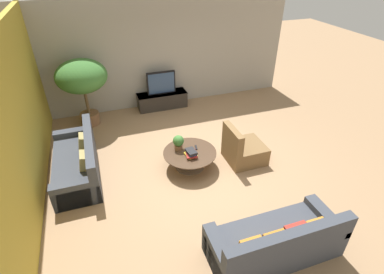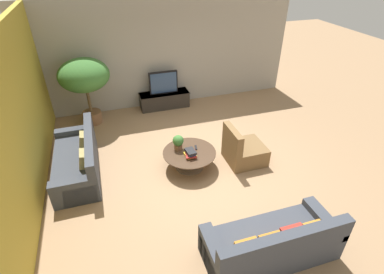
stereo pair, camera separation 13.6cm
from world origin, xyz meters
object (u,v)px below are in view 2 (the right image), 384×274
object	(u,v)px
coffee_table	(189,156)
couch_near_entry	(272,244)
potted_palm_tall	(84,78)
television	(163,83)
potted_plant_tabletop	(178,142)
media_console	(164,100)
armchair_wicker	(243,151)
couch_by_wall	(78,161)

from	to	relation	value
coffee_table	couch_near_entry	size ratio (longest dim) A/B	0.56
coffee_table	potted_palm_tall	size ratio (longest dim) A/B	0.64
coffee_table	couch_near_entry	xyz separation A→B (m)	(0.52, -2.48, 0.02)
television	couch_near_entry	xyz separation A→B (m)	(0.38, -5.40, -0.47)
potted_palm_tall	potted_plant_tabletop	world-z (taller)	potted_palm_tall
media_console	couch_near_entry	bearing A→B (deg)	-85.93
media_console	armchair_wicker	size ratio (longest dim) A/B	1.66
couch_by_wall	couch_near_entry	xyz separation A→B (m)	(2.76, -3.01, 0.01)
armchair_wicker	potted_palm_tall	bearing A→B (deg)	47.96
coffee_table	couch_by_wall	xyz separation A→B (m)	(-2.24, 0.53, 0.01)
armchair_wicker	coffee_table	bearing A→B (deg)	82.27
coffee_table	potted_plant_tabletop	size ratio (longest dim) A/B	3.40
television	couch_near_entry	distance (m)	5.44
coffee_table	potted_plant_tabletop	distance (m)	0.39
coffee_table	media_console	bearing A→B (deg)	87.33
media_console	couch_by_wall	xyz separation A→B (m)	(-2.38, -2.40, 0.05)
couch_by_wall	potted_plant_tabletop	bearing A→B (deg)	80.54
armchair_wicker	potted_plant_tabletop	xyz separation A→B (m)	(-1.36, 0.34, 0.29)
media_console	couch_near_entry	world-z (taller)	couch_near_entry
couch_by_wall	potted_palm_tall	size ratio (longest dim) A/B	1.18
coffee_table	couch_by_wall	bearing A→B (deg)	166.80
television	armchair_wicker	bearing A→B (deg)	-71.44
potted_plant_tabletop	television	bearing A→B (deg)	83.22
media_console	potted_palm_tall	size ratio (longest dim) A/B	0.82
couch_near_entry	potted_plant_tabletop	bearing A→B (deg)	-75.10
couch_by_wall	television	bearing A→B (deg)	135.21
couch_by_wall	potted_palm_tall	world-z (taller)	potted_palm_tall
coffee_table	potted_palm_tall	world-z (taller)	potted_palm_tall
media_console	couch_by_wall	size ratio (longest dim) A/B	0.69
coffee_table	potted_palm_tall	bearing A→B (deg)	126.11
couch_by_wall	potted_plant_tabletop	distance (m)	2.10
couch_by_wall	potted_palm_tall	xyz separation A→B (m)	(0.33, 2.09, 0.99)
media_console	television	bearing A→B (deg)	-90.00
couch_near_entry	armchair_wicker	bearing A→B (deg)	-105.58
couch_near_entry	potted_plant_tabletop	size ratio (longest dim) A/B	6.11
couch_near_entry	armchair_wicker	size ratio (longest dim) A/B	2.34
couch_by_wall	armchair_wicker	distance (m)	3.48
coffee_table	armchair_wicker	bearing A→B (deg)	-7.73
media_console	couch_by_wall	bearing A→B (deg)	-134.77
coffee_table	couch_near_entry	bearing A→B (deg)	-78.15
couch_near_entry	armchair_wicker	world-z (taller)	armchair_wicker
media_console	coffee_table	size ratio (longest dim) A/B	1.28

